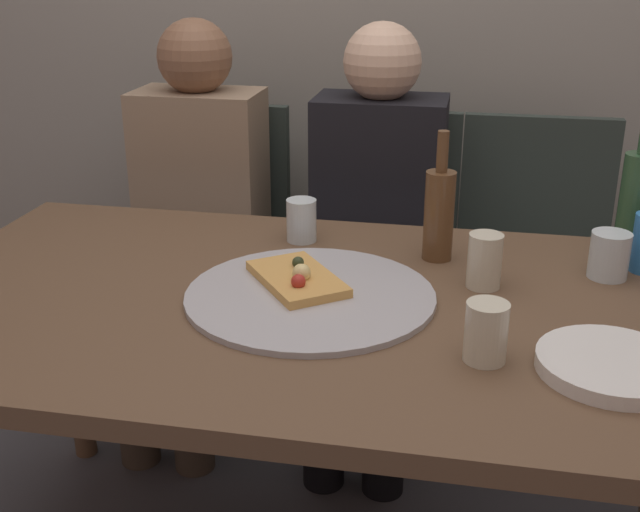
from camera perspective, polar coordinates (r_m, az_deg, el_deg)
The scene contains 15 objects.
dining_table at distance 1.54m, azimuth 0.14°, elevation -5.55°, with size 1.65×0.91×0.73m.
pizza_tray at distance 1.51m, azimuth -0.74°, elevation -2.92°, with size 0.48×0.48×0.01m, color #ADADB2.
pizza_slice_last at distance 1.55m, azimuth -1.61°, elevation -1.58°, with size 0.24×0.25×0.05m.
wine_bottle at distance 1.69m, azimuth 8.53°, elevation 3.13°, with size 0.06×0.06×0.28m.
beer_bottle at distance 1.84m, azimuth 21.74°, elevation 3.77°, with size 0.07×0.07×0.31m.
tumbler_near at distance 1.58m, azimuth 11.71°, elevation -0.34°, with size 0.07×0.07×0.11m, color beige.
tumbler_far at distance 1.70m, azimuth 20.02°, elevation 0.05°, with size 0.08×0.08×0.09m, color silver.
wine_glass at distance 1.79m, azimuth -1.34°, elevation 2.57°, with size 0.07×0.07×0.10m, color silver.
short_glass at distance 1.31m, azimuth 11.81°, elevation -5.36°, with size 0.07×0.07×0.10m, color beige.
plate_stack at distance 1.34m, azimuth 20.20°, elevation -7.34°, with size 0.24×0.24×0.02m, color white.
chair_left at distance 2.49m, azimuth -7.79°, elevation 1.46°, with size 0.44×0.44×0.90m.
chair_middle at distance 2.38m, azimuth 4.28°, elevation 0.63°, with size 0.44×0.44×0.90m.
chair_right at distance 2.37m, azimuth 14.99°, elevation -0.13°, with size 0.44×0.44×0.90m.
guest_in_sweater at distance 2.31m, azimuth -9.13°, elevation 3.17°, with size 0.36×0.56×1.17m.
guest_in_beanie at distance 2.19m, azimuth 3.88°, elevation 2.37°, with size 0.36×0.56×1.17m.
Camera 1 is at (0.26, -1.35, 1.36)m, focal length 44.67 mm.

